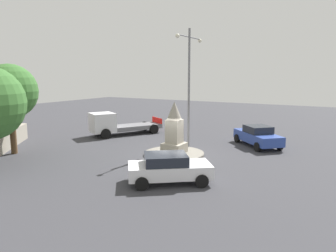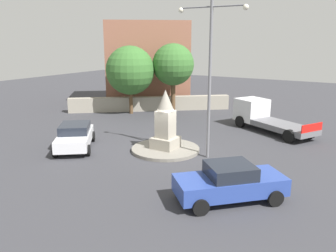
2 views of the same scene
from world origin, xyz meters
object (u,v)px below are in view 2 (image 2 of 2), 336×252
(car_white_approaching, at_px, (75,136))
(tree_near_wall, at_px, (173,65))
(car_blue_parked_right, at_px, (230,182))
(streetlamp, at_px, (210,64))
(truck_white_parked_left, at_px, (263,116))
(corner_building, at_px, (146,63))
(tree_mid_cluster, at_px, (130,70))
(monument, at_px, (165,122))

(car_white_approaching, distance_m, tree_near_wall, 12.45)
(car_white_approaching, distance_m, car_blue_parked_right, 10.47)
(tree_near_wall, bearing_deg, car_blue_parked_right, -52.31)
(streetlamp, bearing_deg, truck_white_parked_left, 83.42)
(streetlamp, distance_m, corner_building, 18.07)
(streetlamp, bearing_deg, tree_mid_cluster, 146.15)
(monument, distance_m, car_blue_parked_right, 6.90)
(corner_building, xyz_separation_m, tree_near_wall, (5.14, -3.37, 0.17))
(car_blue_parked_right, distance_m, truck_white_parked_left, 12.04)
(monument, relative_size, truck_white_parked_left, 0.53)
(car_white_approaching, distance_m, corner_building, 16.58)
(streetlamp, relative_size, tree_near_wall, 1.41)
(monument, distance_m, tree_mid_cluster, 11.01)
(corner_building, relative_size, tree_near_wall, 1.33)
(car_white_approaching, bearing_deg, monument, 26.12)
(tree_mid_cluster, bearing_deg, truck_white_parked_left, 2.43)
(car_blue_parked_right, distance_m, tree_near_wall, 17.61)
(tree_near_wall, bearing_deg, car_white_approaching, -88.88)
(truck_white_parked_left, xyz_separation_m, tree_near_wall, (-8.51, 1.80, 3.21))
(monument, xyz_separation_m, tree_near_wall, (-5.07, 9.60, 2.48))
(streetlamp, relative_size, car_blue_parked_right, 1.95)
(streetlamp, bearing_deg, car_blue_parked_right, -55.80)
(tree_near_wall, xyz_separation_m, tree_mid_cluster, (-2.91, -2.29, -0.44))
(car_blue_parked_right, relative_size, corner_building, 0.54)
(car_white_approaching, distance_m, tree_mid_cluster, 10.61)
(corner_building, xyz_separation_m, tree_mid_cluster, (2.23, -5.66, -0.26))
(streetlamp, height_order, tree_near_wall, streetlamp)
(truck_white_parked_left, relative_size, corner_building, 0.81)
(streetlamp, relative_size, truck_white_parked_left, 1.31)
(monument, bearing_deg, truck_white_parked_left, 66.21)
(car_white_approaching, xyz_separation_m, truck_white_parked_left, (8.27, 10.17, 0.20))
(truck_white_parked_left, relative_size, tree_mid_cluster, 1.11)
(corner_building, bearing_deg, car_blue_parked_right, -47.34)
(truck_white_parked_left, xyz_separation_m, tree_mid_cluster, (-11.42, -0.49, 2.77))
(truck_white_parked_left, bearing_deg, tree_near_wall, 168.03)
(streetlamp, xyz_separation_m, tree_near_wall, (-7.64, 9.36, -0.90))
(car_blue_parked_right, distance_m, tree_mid_cluster, 17.88)
(corner_building, bearing_deg, tree_near_wall, -33.28)
(streetlamp, height_order, car_blue_parked_right, streetlamp)
(car_blue_parked_right, xyz_separation_m, tree_mid_cluster, (-13.47, 11.38, 2.96))
(monument, height_order, car_blue_parked_right, monument)
(car_white_approaching, height_order, car_blue_parked_right, car_blue_parked_right)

